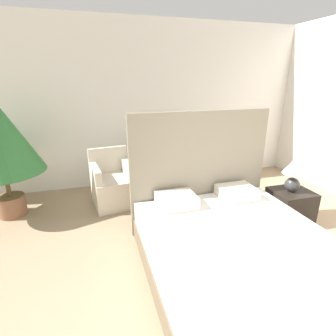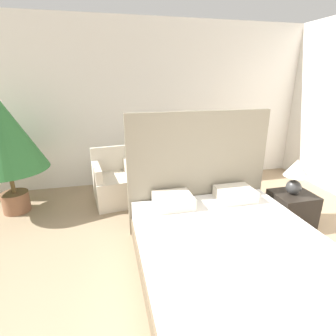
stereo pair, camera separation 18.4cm
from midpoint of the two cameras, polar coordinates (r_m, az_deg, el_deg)
wall_back at (r=4.94m, az=-5.30°, el=13.41°), size 10.00×0.06×2.90m
bed at (r=2.86m, az=12.64°, el=-16.64°), size 1.84×2.18×1.56m
armchair_near_window_left at (r=4.29m, az=-13.08°, el=-3.93°), size 0.69×0.74×0.87m
armchair_near_window_right at (r=4.43m, az=-0.53°, el=-2.63°), size 0.64×0.70×0.87m
nightstand at (r=4.01m, az=23.79°, el=-7.73°), size 0.52×0.47×0.48m
table_lamp at (r=3.80m, az=24.61°, el=-0.52°), size 0.31×0.31×0.48m
side_table at (r=4.34m, az=-6.65°, el=-3.76°), size 0.30×0.30×0.52m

